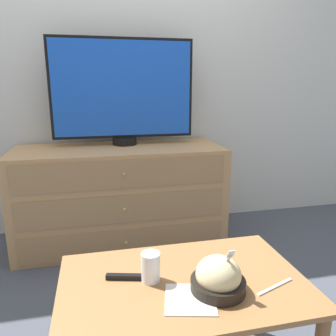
% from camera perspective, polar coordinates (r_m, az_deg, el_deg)
% --- Properties ---
extents(ground_plane, '(12.00, 12.00, 0.00)m').
position_cam_1_polar(ground_plane, '(2.88, -7.44, -9.40)').
color(ground_plane, '#474C56').
extents(wall_back, '(12.00, 0.05, 2.60)m').
position_cam_1_polar(wall_back, '(2.67, -8.42, 17.32)').
color(wall_back, silver).
rests_on(wall_back, ground_plane).
extents(dresser, '(1.48, 0.59, 0.72)m').
position_cam_1_polar(dresser, '(2.45, -8.18, -4.72)').
color(dresser, tan).
rests_on(dresser, ground_plane).
extents(tv, '(1.03, 0.18, 0.76)m').
position_cam_1_polar(tv, '(2.45, -7.95, 13.10)').
color(tv, black).
rests_on(tv, dresser).
extents(coffee_table, '(0.87, 0.55, 0.48)m').
position_cam_1_polar(coffee_table, '(1.27, 2.68, -21.84)').
color(coffee_table, '#9E6B3D').
rests_on(coffee_table, ground_plane).
extents(takeout_bowl, '(0.19, 0.19, 0.17)m').
position_cam_1_polar(takeout_bowl, '(1.16, 8.74, -18.37)').
color(takeout_bowl, black).
rests_on(takeout_bowl, coffee_table).
extents(drink_cup, '(0.07, 0.07, 0.11)m').
position_cam_1_polar(drink_cup, '(1.20, -3.03, -17.12)').
color(drink_cup, white).
rests_on(drink_cup, coffee_table).
extents(napkin, '(0.19, 0.19, 0.00)m').
position_cam_1_polar(napkin, '(1.14, 3.88, -21.82)').
color(napkin, silver).
rests_on(napkin, coffee_table).
extents(knife, '(0.16, 0.07, 0.01)m').
position_cam_1_polar(knife, '(1.24, 18.13, -19.05)').
color(knife, white).
rests_on(knife, coffee_table).
extents(remote_control, '(0.15, 0.06, 0.02)m').
position_cam_1_polar(remote_control, '(1.23, -7.10, -18.30)').
color(remote_control, black).
rests_on(remote_control, coffee_table).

